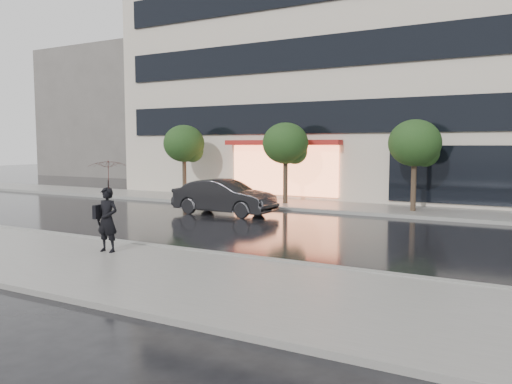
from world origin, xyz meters
The scene contains 12 objects.
ground centered at (0.00, 0.00, 0.00)m, with size 120.00×120.00×0.00m, color black.
sidewalk_near centered at (0.00, -3.25, 0.06)m, with size 60.00×4.50×0.12m, color slate.
sidewalk_far centered at (0.00, 10.25, 0.06)m, with size 60.00×3.50×0.12m, color slate.
curb_near centered at (0.00, -1.00, 0.07)m, with size 60.00×0.25×0.14m, color gray.
curb_far centered at (0.00, 8.50, 0.07)m, with size 60.00×0.25×0.14m, color gray.
office_building centered at (0.00, 17.97, 9.00)m, with size 30.00×12.76×18.00m.
bg_building_left centered at (-28.00, 26.00, 6.00)m, with size 14.00×10.00×12.00m, color #59544F.
tree_far_west centered at (-8.94, 10.03, 2.92)m, with size 2.20×2.20×3.99m.
tree_mid_west centered at (-2.94, 10.03, 2.92)m, with size 2.20×2.20×3.99m.
tree_mid_east centered at (3.06, 10.03, 2.92)m, with size 2.20×2.20×3.99m.
parked_car centered at (-3.96, 6.00, 0.73)m, with size 1.55×4.45×1.47m, color black.
pedestrian_with_umbrella centered at (-2.33, -2.24, 1.71)m, with size 1.07×1.09×2.41m.
Camera 1 is at (7.18, -11.69, 2.89)m, focal length 35.00 mm.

